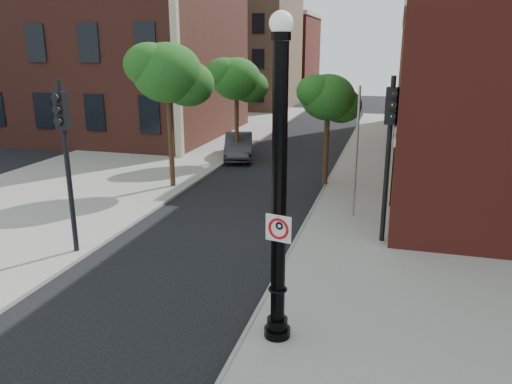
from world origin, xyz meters
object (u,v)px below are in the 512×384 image
(parked_car, at_px, (239,146))
(traffic_signal_left, at_px, (65,140))
(no_parking_sign, at_px, (278,228))
(traffic_signal_right, at_px, (390,134))
(lamppost, at_px, (279,203))

(parked_car, height_order, traffic_signal_left, traffic_signal_left)
(no_parking_sign, xyz_separation_m, traffic_signal_left, (-7.22, 3.17, 0.91))
(traffic_signal_left, xyz_separation_m, traffic_signal_right, (9.22, 3.45, 0.04))
(traffic_signal_left, height_order, traffic_signal_right, traffic_signal_right)
(lamppost, bearing_deg, traffic_signal_right, 72.41)
(lamppost, bearing_deg, traffic_signal_left, 157.36)
(lamppost, height_order, traffic_signal_right, lamppost)
(parked_car, bearing_deg, lamppost, -85.80)
(lamppost, distance_m, no_parking_sign, 0.51)
(traffic_signal_left, bearing_deg, traffic_signal_right, 22.75)
(parked_car, distance_m, traffic_signal_right, 14.49)
(traffic_signal_right, bearing_deg, lamppost, -96.24)
(no_parking_sign, relative_size, parked_car, 0.13)
(no_parking_sign, relative_size, traffic_signal_right, 0.11)
(lamppost, bearing_deg, no_parking_sign, -77.46)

